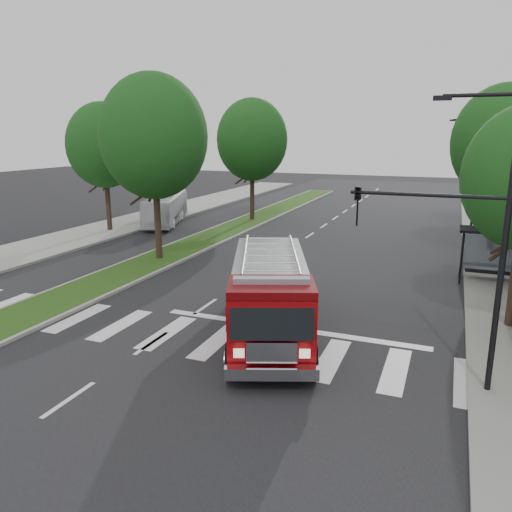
{
  "coord_description": "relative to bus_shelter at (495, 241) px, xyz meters",
  "views": [
    {
      "loc": [
        9.17,
        -17.41,
        6.99
      ],
      "look_at": [
        1.41,
        2.15,
        1.8
      ],
      "focal_mm": 35.0,
      "sensor_mm": 36.0,
      "label": 1
    }
  ],
  "objects": [
    {
      "name": "ground",
      "position": [
        -11.2,
        -8.15,
        -2.04
      ],
      "size": [
        140.0,
        140.0,
        0.0
      ],
      "primitive_type": "plane",
      "color": "black",
      "rests_on": "ground"
    },
    {
      "name": "streetlight_right_far",
      "position": [
        -0.85,
        11.85,
        2.44
      ],
      "size": [
        2.11,
        0.2,
        8.0
      ],
      "color": "black",
      "rests_on": "ground"
    },
    {
      "name": "tree_left_mid",
      "position": [
        -25.2,
        3.85,
        4.12
      ],
      "size": [
        5.2,
        5.2,
        9.16
      ],
      "color": "black",
      "rests_on": "ground"
    },
    {
      "name": "tree_median_far",
      "position": [
        -17.2,
        11.85,
        4.45
      ],
      "size": [
        5.6,
        5.6,
        9.72
      ],
      "color": "black",
      "rests_on": "ground"
    },
    {
      "name": "median",
      "position": [
        -17.2,
        9.85,
        -1.96
      ],
      "size": [
        3.0,
        50.0,
        0.15
      ],
      "color": "gray",
      "rests_on": "ground"
    },
    {
      "name": "tree_right_far",
      "position": [
        0.3,
        15.85,
        3.8
      ],
      "size": [
        5.0,
        5.0,
        8.73
      ],
      "color": "black",
      "rests_on": "ground"
    },
    {
      "name": "fire_engine",
      "position": [
        -7.74,
        -9.86,
        -0.61
      ],
      "size": [
        5.46,
        8.96,
        2.99
      ],
      "rotation": [
        0.0,
        0.0,
        0.37
      ],
      "color": "#5D0507",
      "rests_on": "ground"
    },
    {
      "name": "bus_shelter",
      "position": [
        0.0,
        0.0,
        0.0
      ],
      "size": [
        3.2,
        1.6,
        2.61
      ],
      "color": "black",
      "rests_on": "ground"
    },
    {
      "name": "tree_median_near",
      "position": [
        -17.2,
        -2.15,
        4.77
      ],
      "size": [
        5.8,
        5.8,
        10.16
      ],
      "color": "black",
      "rests_on": "ground"
    },
    {
      "name": "sidewalk_left",
      "position": [
        -25.7,
        1.85,
        -1.96
      ],
      "size": [
        5.0,
        80.0,
        0.15
      ],
      "primitive_type": "cube",
      "color": "gray",
      "rests_on": "ground"
    },
    {
      "name": "tree_right_mid",
      "position": [
        0.3,
        5.85,
        4.45
      ],
      "size": [
        5.6,
        5.6,
        9.72
      ],
      "color": "black",
      "rests_on": "ground"
    },
    {
      "name": "streetlight_right_near",
      "position": [
        -1.59,
        -11.65,
        2.63
      ],
      "size": [
        4.08,
        0.22,
        8.0
      ],
      "color": "black",
      "rests_on": "ground"
    },
    {
      "name": "city_bus",
      "position": [
        -23.2,
        8.39,
        -0.79
      ],
      "size": [
        5.16,
        9.1,
        2.49
      ],
      "primitive_type": "imported",
      "rotation": [
        0.0,
        0.0,
        0.37
      ],
      "color": "silver",
      "rests_on": "ground"
    }
  ]
}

